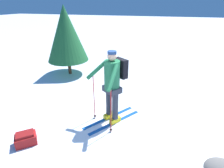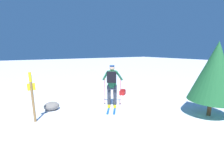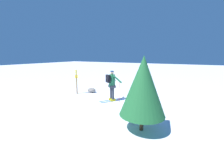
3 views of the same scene
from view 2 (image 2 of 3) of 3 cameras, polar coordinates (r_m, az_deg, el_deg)
ground_plane at (r=6.79m, az=-5.12°, el=-8.22°), size 80.00×80.00×0.00m
skier at (r=6.27m, az=-0.01°, el=0.33°), size 1.22×1.48×1.82m
dropped_backpack at (r=8.42m, az=4.04°, el=-3.11°), size 0.50×0.49×0.28m
trail_marker at (r=5.64m, az=-28.17°, el=-3.13°), size 0.24×0.09×1.73m
rock_boulder at (r=6.73m, az=-22.01°, el=-7.79°), size 0.61×0.52×0.34m
pine_tree at (r=6.49m, az=34.58°, el=3.83°), size 1.64×1.64×2.74m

